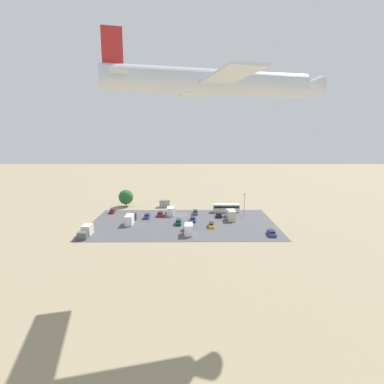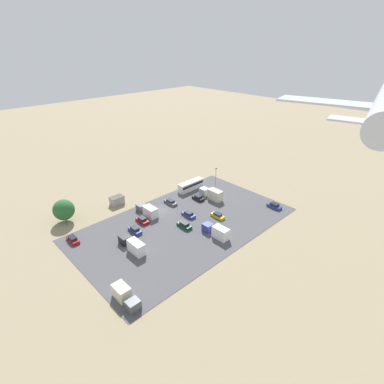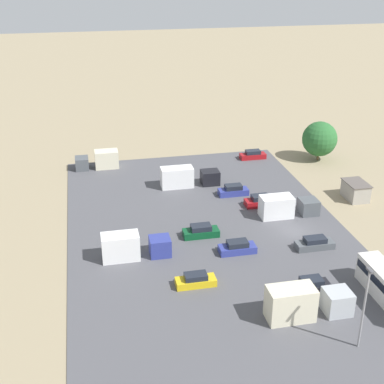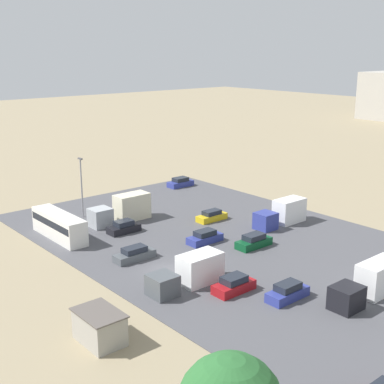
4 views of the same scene
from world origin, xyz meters
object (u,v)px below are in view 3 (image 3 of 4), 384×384
(parked_car_3, at_px, (233,191))
(parked_truck_0, at_px, (100,160))
(parked_car_1, at_px, (201,231))
(parked_truck_4, at_px, (304,303))
(parked_car_7, at_px, (196,280))
(parked_truck_3, at_px, (132,247))
(parked_car_5, at_px, (253,155))
(parked_truck_2, at_px, (286,207))
(parked_car_8, at_px, (260,201))
(parked_car_6, at_px, (237,248))
(shed_building, at_px, (356,191))
(parked_car_2, at_px, (311,286))
(parked_truck_1, at_px, (186,177))
(parked_car_0, at_px, (315,244))

(parked_car_3, xyz_separation_m, parked_truck_0, (15.22, 19.01, 0.68))
(parked_car_1, bearing_deg, parked_truck_4, 19.18)
(parked_car_1, xyz_separation_m, parked_car_7, (-10.67, 2.99, -0.06))
(parked_car_7, xyz_separation_m, parked_truck_3, (7.25, 6.19, 0.87))
(parked_car_5, xyz_separation_m, parked_truck_2, (-22.34, 2.50, 0.73))
(parked_truck_2, bearing_deg, parked_car_8, -147.80)
(parked_truck_3, bearing_deg, parked_car_5, 140.04)
(parked_car_6, distance_m, parked_truck_4, 13.75)
(parked_car_1, bearing_deg, parked_car_8, 124.49)
(parked_car_8, bearing_deg, parked_truck_2, -147.80)
(shed_building, bearing_deg, parked_car_7, 121.76)
(parked_truck_2, height_order, parked_truck_3, parked_truck_3)
(parked_truck_0, xyz_separation_m, parked_truck_2, (-23.38, -24.12, 0.02))
(parked_car_2, height_order, parked_truck_0, parked_truck_0)
(parked_car_8, bearing_deg, parked_truck_0, 47.95)
(parked_car_7, bearing_deg, parked_car_3, 154.49)
(parked_truck_2, bearing_deg, parked_truck_1, -138.66)
(parked_car_1, distance_m, parked_car_5, 29.81)
(parked_car_8, bearing_deg, parked_truck_3, 118.32)
(parked_truck_0, bearing_deg, parked_car_1, -156.81)
(parked_car_0, xyz_separation_m, parked_truck_0, (32.54, 24.46, 0.73))
(parked_truck_0, bearing_deg, parked_car_7, -167.27)
(parked_truck_4, bearing_deg, parked_car_1, -160.82)
(parked_car_0, xyz_separation_m, parked_car_8, (12.93, 2.72, 0.05))
(parked_car_0, height_order, parked_truck_2, parked_truck_2)
(parked_car_1, height_order, parked_car_7, parked_car_1)
(parked_truck_4, bearing_deg, parked_car_7, -129.06)
(parked_truck_3, distance_m, parked_truck_4, 21.47)
(parked_truck_1, bearing_deg, parked_truck_3, -28.23)
(parked_car_3, relative_size, parked_car_8, 1.03)
(shed_building, xyz_separation_m, parked_car_6, (-11.42, 21.42, -0.61))
(parked_truck_0, relative_size, parked_truck_3, 0.88)
(parked_car_6, xyz_separation_m, parked_car_8, (11.93, -6.86, 0.04))
(parked_car_0, bearing_deg, parked_car_1, 65.81)
(parked_truck_3, height_order, parked_truck_4, parked_truck_4)
(parked_truck_3, bearing_deg, parked_truck_4, 46.32)
(parked_car_1, distance_m, parked_truck_4, 19.35)
(parked_truck_1, xyz_separation_m, parked_truck_2, (-12.88, -11.33, -0.07))
(parked_car_0, bearing_deg, parked_car_7, 106.75)
(parked_car_5, distance_m, parked_truck_3, 37.94)
(parked_car_7, distance_m, parked_truck_4, 12.07)
(parked_car_3, xyz_separation_m, parked_car_8, (-4.38, -2.73, 0.00))
(parked_car_8, bearing_deg, parked_car_2, 176.24)
(parked_car_3, relative_size, parked_truck_4, 0.51)
(parked_car_0, distance_m, parked_car_8, 13.22)
(parked_car_6, distance_m, parked_truck_0, 34.87)
(parked_car_1, height_order, parked_car_8, parked_car_8)
(parked_car_1, xyz_separation_m, parked_car_6, (-4.85, -3.44, -0.02))
(parked_car_1, relative_size, parked_car_2, 1.12)
(parked_car_5, distance_m, parked_truck_2, 22.50)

